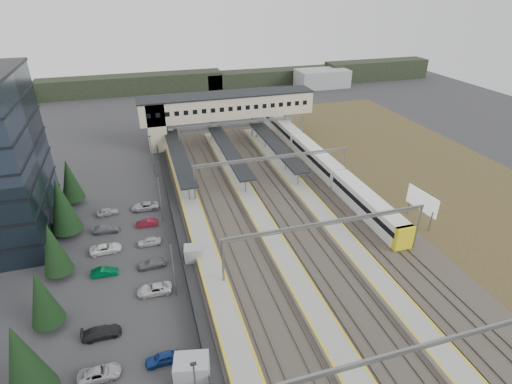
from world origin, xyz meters
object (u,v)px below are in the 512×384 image
object	(u,v)px
relay_cabin_near	(192,370)
footbridge	(216,109)
billboard	(422,202)
train	(316,159)
relay_cabin_far	(193,253)

from	to	relation	value
relay_cabin_near	footbridge	size ratio (longest dim) A/B	0.09
footbridge	billboard	bearing A→B (deg)	-62.27
footbridge	billboard	xyz separation A→B (m)	(23.29, -44.32, -4.23)
train	billboard	distance (m)	24.85
train	billboard	world-z (taller)	billboard
footbridge	billboard	size ratio (longest dim) A/B	6.38
relay_cabin_near	relay_cabin_far	bearing A→B (deg)	80.84
relay_cabin_near	footbridge	bearing A→B (deg)	75.95
footbridge	billboard	world-z (taller)	footbridge
relay_cabin_near	train	world-z (taller)	train
relay_cabin_far	footbridge	xyz separation A→B (m)	(12.57, 43.56, 6.86)
relay_cabin_far	train	bearing A→B (deg)	38.59
billboard	relay_cabin_near	bearing A→B (deg)	-155.24
relay_cabin_far	train	world-z (taller)	train
relay_cabin_far	train	xyz separation A→B (m)	(28.87, 23.04, 0.99)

